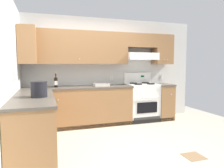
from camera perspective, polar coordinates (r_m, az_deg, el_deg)
name	(u,v)px	position (r m, az deg, el deg)	size (l,w,h in m)	color
ground_plane	(108,143)	(3.92, -0.97, -15.78)	(7.04, 7.04, 0.00)	#B2AA99
floor_accent_tile	(194,156)	(3.63, 21.35, -17.86)	(0.30, 0.30, 0.01)	olive
wall_back	(105,62)	(5.23, -1.79, 6.05)	(4.68, 0.57, 2.55)	silver
wall_left	(10,69)	(3.76, -26.03, 3.79)	(0.47, 4.00, 2.55)	silver
counter_back_run	(92,106)	(4.95, -5.35, -5.90)	(3.60, 0.65, 0.91)	olive
counter_left_run	(34,125)	(3.62, -20.43, -10.33)	(0.63, 1.91, 0.91)	olive
stove	(142,102)	(5.37, 8.12, -4.75)	(0.76, 0.62, 1.20)	white
wine_bottle	(56,81)	(4.78, -15.03, 0.66)	(0.08, 0.08, 0.33)	black
bowl	(101,85)	(4.93, -2.91, -0.31)	(0.35, 0.25, 0.06)	beige
bucket	(39,89)	(3.39, -19.28, -1.28)	(0.26, 0.26, 0.24)	black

